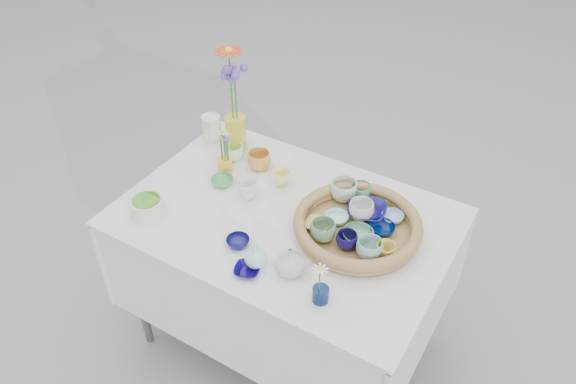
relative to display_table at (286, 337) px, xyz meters
The scene contains 34 objects.
ground 0.00m from the display_table, ahead, with size 80.00×80.00×0.00m, color gray.
display_table is the anchor object (origin of this frame).
wicker_tray 0.85m from the display_table, 10.12° to the left, with size 0.47×0.47×0.08m, color olive, non-canonical shape.
tray_ceramic_0 0.86m from the display_table, 28.96° to the left, with size 0.15×0.15×0.04m, color #17115C.
tray_ceramic_1 0.88m from the display_table, 14.11° to the left, with size 0.10×0.10×0.03m, color #00154E.
tray_ceramic_2 0.92m from the display_table, ahead, with size 0.07×0.07×0.06m, color gold.
tray_ceramic_3 0.86m from the display_table, ahead, with size 0.11×0.11×0.04m, color #5CA176.
tray_ceramic_4 0.84m from the display_table, 15.63° to the right, with size 0.09×0.09×0.07m, color gray.
tray_ceramic_5 0.82m from the display_table, 16.75° to the left, with size 0.09×0.09×0.03m, color #9FEFDA.
tray_ceramic_6 0.86m from the display_table, 50.83° to the left, with size 0.11×0.11×0.08m, color silver.
tray_ceramic_7 0.87m from the display_table, 24.77° to the left, with size 0.10×0.10×0.08m, color silver.
tray_ceramic_8 0.89m from the display_table, 25.02° to the left, with size 0.08×0.08×0.03m, color #99B6DB.
tray_ceramic_9 0.86m from the display_table, ahead, with size 0.08×0.08×0.06m, color #140C45.
tray_ceramic_10 0.81m from the display_table, ahead, with size 0.09×0.09×0.02m, color #D7D965.
tray_ceramic_11 0.90m from the display_table, ahead, with size 0.09×0.09×0.07m, color #90BAB6.
tray_ceramic_12 0.87m from the display_table, 47.64° to the left, with size 0.08×0.08×0.06m, color #3D9A54.
loose_ceramic_0 0.87m from the display_table, 141.01° to the left, with size 0.10×0.10×0.08m, color gold.
loose_ceramic_1 0.82m from the display_table, 125.96° to the left, with size 0.07×0.07×0.07m, color #FFF085.
loose_ceramic_2 0.85m from the display_table, behind, with size 0.09×0.09×0.03m, color #4AA95F.
loose_ceramic_3 0.83m from the display_table, behind, with size 0.08×0.08×0.08m, color white.
loose_ceramic_4 0.81m from the display_table, 106.42° to the right, with size 0.09×0.09×0.03m, color #11105A.
loose_ceramic_5 0.91m from the display_table, 151.93° to the left, with size 0.09×0.09×0.07m, color silver.
loose_ceramic_6 0.84m from the display_table, 82.73° to the right, with size 0.09×0.09×0.02m, color #0D0452.
fluted_bowl 0.96m from the display_table, 150.40° to the right, with size 0.13×0.13×0.07m, color silver, non-canonical shape.
bud_vase_paleblue 0.87m from the display_table, 79.75° to the right, with size 0.08×0.08×0.12m, color silver, non-canonical shape.
bud_vase_seafoam 0.87m from the display_table, 55.54° to the right, with size 0.10×0.10×0.11m, color #A9CCBB.
bud_vase_cobalt 0.90m from the display_table, 43.27° to the right, with size 0.06×0.06×0.06m, color #081943.
single_daisy 0.97m from the display_table, 44.24° to the right, with size 0.06×0.06×0.11m, color white, non-canonical shape.
tall_vase_yellow 0.99m from the display_table, 146.96° to the left, with size 0.09×0.09×0.17m, color gold.
gerbera 1.20m from the display_table, 148.01° to the left, with size 0.13×0.13×0.33m, color #FC3F1D, non-canonical shape.
hydrangea 1.15m from the display_table, 145.98° to the left, with size 0.08×0.08×0.29m, color #5652A1, non-canonical shape.
white_pitcher 1.04m from the display_table, 153.27° to the left, with size 0.12×0.09×0.12m, color white, non-canonical shape.
daisy_cup 0.89m from the display_table, 163.12° to the left, with size 0.06×0.06×0.07m, color yellow.
daisy_posy 0.98m from the display_table, 161.94° to the left, with size 0.08×0.08×0.14m, color silver, non-canonical shape.
Camera 1 is at (0.85, -1.39, 2.20)m, focal length 35.00 mm.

